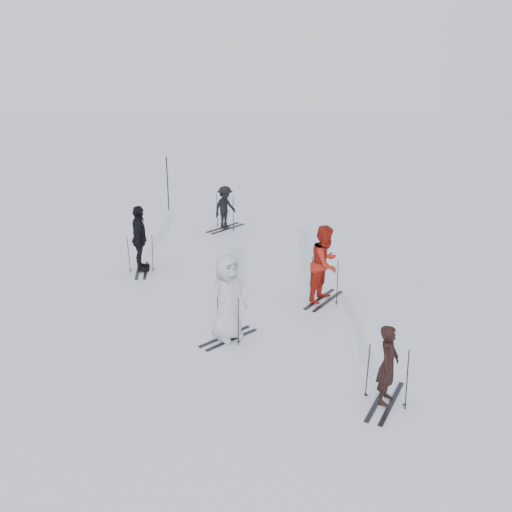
% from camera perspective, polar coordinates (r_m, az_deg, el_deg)
% --- Properties ---
extents(ground, '(120.00, 120.00, 0.00)m').
position_cam_1_polar(ground, '(14.73, -0.20, -4.94)').
color(ground, silver).
rests_on(ground, ground).
extents(skier_near_dark, '(0.55, 0.65, 1.51)m').
position_cam_1_polar(skier_near_dark, '(10.71, 13.05, -10.65)').
color(skier_near_dark, black).
rests_on(skier_near_dark, ground).
extents(skier_red, '(1.15, 1.23, 2.01)m').
position_cam_1_polar(skier_red, '(14.75, 6.93, -0.85)').
color(skier_red, '#9D1D11').
rests_on(skier_red, ground).
extents(skier_grey, '(1.12, 1.14, 1.98)m').
position_cam_1_polar(skier_grey, '(12.64, -2.86, -4.24)').
color(skier_grey, '#B2B6BC').
rests_on(skier_grey, ground).
extents(skier_uphill_left, '(0.68, 1.22, 1.97)m').
position_cam_1_polar(skier_uphill_left, '(17.12, -11.56, 1.63)').
color(skier_uphill_left, black).
rests_on(skier_uphill_left, ground).
extents(skier_uphill_far, '(1.09, 1.17, 1.59)m').
position_cam_1_polar(skier_uphill_far, '(21.28, -3.12, 4.82)').
color(skier_uphill_far, black).
rests_on(skier_uphill_far, ground).
extents(skis_near_dark, '(1.82, 1.44, 1.17)m').
position_cam_1_polar(skis_near_dark, '(10.80, 12.98, -11.42)').
color(skis_near_dark, black).
rests_on(skis_near_dark, ground).
extents(skis_red, '(1.87, 1.59, 1.20)m').
position_cam_1_polar(skis_red, '(14.89, 6.87, -2.31)').
color(skis_red, black).
rests_on(skis_red, ground).
extents(skis_grey, '(1.68, 1.65, 1.12)m').
position_cam_1_polar(skis_grey, '(12.82, -2.83, -6.00)').
color(skis_grey, black).
rests_on(skis_grey, ground).
extents(skis_uphill_left, '(1.67, 1.09, 1.13)m').
position_cam_1_polar(skis_uphill_left, '(17.24, -11.47, 0.29)').
color(skis_uphill_left, black).
rests_on(skis_uphill_left, ground).
extents(skis_uphill_far, '(2.03, 1.86, 1.33)m').
position_cam_1_polar(skis_uphill_far, '(21.31, -3.11, 4.48)').
color(skis_uphill_far, black).
rests_on(skis_uphill_far, ground).
extents(piste_marker, '(0.06, 0.06, 2.27)m').
position_cam_1_polar(piste_marker, '(24.13, -8.83, 7.14)').
color(piste_marker, black).
rests_on(piste_marker, ground).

